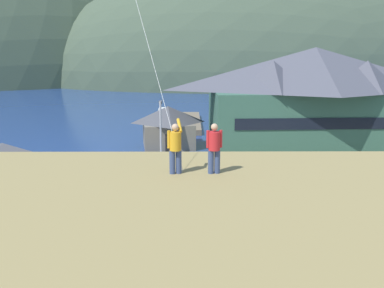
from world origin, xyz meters
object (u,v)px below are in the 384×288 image
(storage_shed_near_lot, at_px, (6,177))
(harbor_lodge, at_px, (314,95))
(person_kite_flyer, at_px, (175,147))
(parking_light_pole, at_px, (161,134))
(wharf_dock, at_px, (189,122))
(parked_car_lone_by_shed, at_px, (112,223))
(storage_shed_waterside, at_px, (168,126))
(moored_boat_wharfside, at_px, (164,118))
(parked_car_front_row_red, at_px, (202,216))
(parked_car_mid_row_center, at_px, (121,182))
(person_companion, at_px, (214,147))

(storage_shed_near_lot, bearing_deg, harbor_lodge, 37.11)
(person_kite_flyer, bearing_deg, parking_light_pole, 95.47)
(storage_shed_near_lot, bearing_deg, wharf_dock, 70.42)
(wharf_dock, relative_size, parked_car_lone_by_shed, 3.57)
(wharf_dock, distance_m, person_kite_flyer, 44.10)
(storage_shed_waterside, distance_m, person_kite_flyer, 30.57)
(storage_shed_near_lot, height_order, wharf_dock, storage_shed_near_lot)
(moored_boat_wharfside, relative_size, parked_car_front_row_red, 1.59)
(wharf_dock, distance_m, parked_car_mid_row_center, 29.45)
(harbor_lodge, distance_m, parked_car_lone_by_shed, 28.82)
(harbor_lodge, bearing_deg, moored_boat_wharfside, 137.23)
(parked_car_mid_row_center, xyz_separation_m, parking_light_pole, (2.60, 3.77, 2.66))
(parked_car_front_row_red, relative_size, person_kite_flyer, 2.29)
(moored_boat_wharfside, distance_m, parking_light_pole, 27.20)
(wharf_dock, bearing_deg, harbor_lodge, -46.02)
(person_kite_flyer, bearing_deg, wharf_dock, 89.55)
(moored_boat_wharfside, xyz_separation_m, parked_car_lone_by_shed, (-0.63, -38.00, 0.34))
(wharf_dock, relative_size, person_companion, 8.75)
(storage_shed_waterside, xyz_separation_m, person_companion, (3.11, -30.14, 4.67))
(parked_car_mid_row_center, bearing_deg, moored_boat_wharfside, 87.62)
(parked_car_front_row_red, xyz_separation_m, person_companion, (0.13, -8.22, 5.88))
(parked_car_front_row_red, bearing_deg, storage_shed_near_lot, 164.98)
(person_companion, bearing_deg, wharf_dock, 91.30)
(storage_shed_near_lot, xyz_separation_m, parking_light_pole, (9.31, 6.78, 1.37))
(parked_car_lone_by_shed, bearing_deg, storage_shed_waterside, 85.19)
(storage_shed_near_lot, relative_size, person_kite_flyer, 4.47)
(storage_shed_waterside, bearing_deg, parked_car_front_row_red, -82.28)
(harbor_lodge, xyz_separation_m, parking_light_pole, (-15.17, -11.75, -1.82))
(parked_car_front_row_red, bearing_deg, person_kite_flyer, -98.24)
(parked_car_front_row_red, bearing_deg, parked_car_mid_row_center, 131.36)
(storage_shed_waterside, distance_m, wharf_dock, 13.74)
(parked_car_lone_by_shed, bearing_deg, person_kite_flyer, -63.13)
(moored_boat_wharfside, bearing_deg, harbor_lodge, -42.77)
(moored_boat_wharfside, height_order, parked_car_front_row_red, moored_boat_wharfside)
(moored_boat_wharfside, distance_m, parked_car_lone_by_shed, 38.01)
(storage_shed_waterside, relative_size, parked_car_lone_by_shed, 1.48)
(wharf_dock, bearing_deg, parked_car_front_row_red, -88.62)
(harbor_lodge, height_order, wharf_dock, harbor_lodge)
(parked_car_front_row_red, relative_size, person_companion, 2.44)
(parked_car_front_row_red, distance_m, person_kite_flyer, 10.20)
(parked_car_mid_row_center, xyz_separation_m, parked_car_lone_by_shed, (0.65, -7.23, 0.00))
(person_kite_flyer, bearing_deg, storage_shed_near_lot, 133.83)
(storage_shed_waterside, height_order, parked_car_front_row_red, storage_shed_waterside)
(wharf_dock, xyz_separation_m, person_kite_flyer, (-0.34, -43.60, 6.61))
(moored_boat_wharfside, height_order, parked_car_lone_by_shed, moored_boat_wharfside)
(parked_car_mid_row_center, distance_m, parking_light_pole, 5.30)
(parked_car_lone_by_shed, height_order, person_kite_flyer, person_kite_flyer)
(wharf_dock, relative_size, parked_car_mid_row_center, 3.61)
(parked_car_lone_by_shed, bearing_deg, wharf_dock, 83.64)
(harbor_lodge, height_order, storage_shed_near_lot, harbor_lodge)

